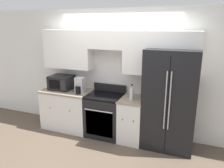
# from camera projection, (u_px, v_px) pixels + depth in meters

# --- Properties ---
(ground_plane) EXTENTS (12.00, 12.00, 0.00)m
(ground_plane) POSITION_uv_depth(u_px,v_px,m) (106.00, 142.00, 4.37)
(ground_plane) COLOR brown
(wall_back) EXTENTS (8.00, 0.39, 2.60)m
(wall_back) POSITION_uv_depth(u_px,v_px,m) (117.00, 64.00, 4.50)
(wall_back) COLOR white
(wall_back) RESTS_ON ground_plane
(lower_cabinets_left) EXTENTS (1.11, 0.64, 0.88)m
(lower_cabinets_left) POSITION_uv_depth(u_px,v_px,m) (68.00, 109.00, 4.91)
(lower_cabinets_left) COLOR white
(lower_cabinets_left) RESTS_ON ground_plane
(lower_cabinets_right) EXTENTS (0.48, 0.64, 0.88)m
(lower_cabinets_right) POSITION_uv_depth(u_px,v_px,m) (132.00, 119.00, 4.38)
(lower_cabinets_right) COLOR white
(lower_cabinets_right) RESTS_ON ground_plane
(oven_range) EXTENTS (0.73, 0.65, 1.04)m
(oven_range) POSITION_uv_depth(u_px,v_px,m) (105.00, 115.00, 4.59)
(oven_range) COLOR black
(oven_range) RESTS_ON ground_plane
(refrigerator) EXTENTS (0.94, 0.79, 1.88)m
(refrigerator) POSITION_uv_depth(u_px,v_px,m) (170.00, 99.00, 4.07)
(refrigerator) COLOR black
(refrigerator) RESTS_ON ground_plane
(microwave) EXTENTS (0.49, 0.41, 0.30)m
(microwave) POSITION_uv_depth(u_px,v_px,m) (61.00, 82.00, 4.85)
(microwave) COLOR black
(microwave) RESTS_ON lower_cabinets_left
(bottle) EXTENTS (0.08, 0.08, 0.30)m
(bottle) POSITION_uv_depth(u_px,v_px,m) (132.00, 94.00, 4.17)
(bottle) COLOR silver
(bottle) RESTS_ON lower_cabinets_right
(paper_towel_holder) EXTENTS (0.19, 0.23, 0.34)m
(paper_towel_holder) POSITION_uv_depth(u_px,v_px,m) (80.00, 86.00, 4.55)
(paper_towel_holder) COLOR #B7B7BC
(paper_towel_holder) RESTS_ON lower_cabinets_left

